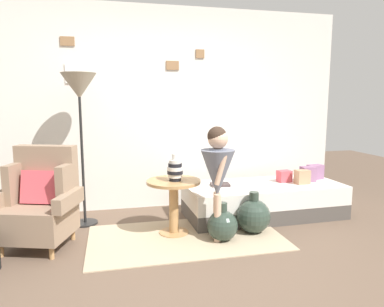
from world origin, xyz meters
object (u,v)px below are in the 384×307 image
Objects in this scene: book_on_daybed at (220,185)px; daybed at (264,200)px; armchair at (40,202)px; vase_striped at (175,170)px; person_child at (218,168)px; demijohn_near at (222,225)px; floor_lamp at (79,93)px; side_table at (174,196)px; demijohn_far at (253,216)px.

daybed is at bearing -4.53° from book_on_daybed.
armchair is 1.35m from vase_striped.
book_on_daybed reaches higher than daybed.
vase_striped is at bearing 145.72° from person_child.
demijohn_near is (-0.73, -0.63, -0.04)m from daybed.
demijohn_near is at bearing -30.88° from floor_lamp.
floor_lamp reaches higher than person_child.
armchair reaches higher than daybed.
side_table is at bearing 144.00° from person_child.
vase_striped is at bearing 170.60° from demijohn_far.
person_child reaches higher than book_on_daybed.
daybed reaches higher than demijohn_near.
floor_lamp reaches higher than demijohn_near.
person_child is at bearing -31.49° from floor_lamp.
demijohn_far is at bearing -4.39° from armchair.
demijohn_near is at bearing -105.45° from book_on_daybed.
person_child is (0.38, -0.26, 0.05)m from vase_striped.
person_child is at bearing -34.28° from vase_striped.
side_table is 2.66× the size of book_on_daybed.
floor_lamp is 4.29× the size of demijohn_near.
demijohn_far is at bearing -69.13° from book_on_daybed.
daybed is at bearing 7.56° from armchair.
floor_lamp reaches higher than book_on_daybed.
armchair is 4.41× the size of book_on_daybed.
demijohn_near is at bearing -33.72° from side_table.
person_child reaches higher than armchair.
vase_striped is 0.74m from demijohn_near.
demijohn_far is (0.21, -0.54, -0.23)m from book_on_daybed.
armchair reaches higher than demijohn_near.
person_child reaches higher than daybed.
floor_lamp is 2.32m from demijohn_far.
vase_striped is at bearing 147.94° from demijohn_near.
book_on_daybed is (0.62, 0.40, -0.29)m from vase_striped.
armchair is at bearing -169.11° from book_on_daybed.
floor_lamp is 3.80× the size of demijohn_far.
vase_striped is 0.24× the size of person_child.
demijohn_near is at bearing -13.43° from person_child.
side_table is at bearing -164.21° from daybed.
armchair is 0.57× the size of floor_lamp.
person_child is 5.29× the size of book_on_daybed.
daybed is at bearing 17.10° from vase_striped.
side_table reaches higher than daybed.
daybed is 0.59m from book_on_daybed.
vase_striped is at bearing -1.23° from armchair.
book_on_daybed is at bearing 32.99° from vase_striped.
vase_striped is (0.01, -0.03, 0.29)m from side_table.
armchair is 1.98m from book_on_daybed.
floor_lamp is at bearing 149.12° from demijohn_near.
side_table is at bearing -149.19° from book_on_daybed.
armchair is 0.50× the size of daybed.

